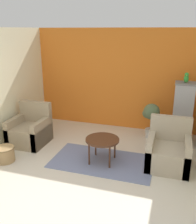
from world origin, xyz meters
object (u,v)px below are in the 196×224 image
at_px(wicker_basket, 5,154).
at_px(potted_plant, 151,115).
at_px(armchair_right, 168,152).
at_px(birdcage, 182,114).
at_px(armchair_left, 30,131).
at_px(coffee_table, 102,141).
at_px(parrot, 186,78).

bearing_deg(wicker_basket, potted_plant, 38.37).
xyz_separation_m(armchair_right, birdcage, (0.22, 1.25, 0.39)).
height_order(armchair_left, wicker_basket, armchair_left).
bearing_deg(coffee_table, parrot, 45.03).
xyz_separation_m(coffee_table, wicker_basket, (-1.88, -0.57, -0.29)).
height_order(parrot, wicker_basket, parrot).
bearing_deg(birdcage, coffee_table, -135.00).
height_order(armchair_right, parrot, parrot).
height_order(armchair_left, birdcage, birdcage).
height_order(armchair_left, armchair_right, same).
relative_size(armchair_left, potted_plant, 1.09).
distance_m(birdcage, potted_plant, 0.72).
relative_size(birdcage, wicker_basket, 3.54).
xyz_separation_m(coffee_table, armchair_right, (1.26, 0.23, -0.16)).
relative_size(armchair_left, parrot, 4.04).
relative_size(coffee_table, armchair_left, 0.72).
bearing_deg(wicker_basket, armchair_left, 88.63).
height_order(armchair_right, birdcage, birdcage).
bearing_deg(coffee_table, armchair_right, 10.39).
bearing_deg(parrot, birdcage, -90.00).
distance_m(coffee_table, armchair_right, 1.29).
bearing_deg(armchair_left, birdcage, 18.78).
distance_m(armchair_left, armchair_right, 3.12).
distance_m(coffee_table, armchair_left, 1.89).
bearing_deg(potted_plant, wicker_basket, -141.63).
xyz_separation_m(coffee_table, parrot, (1.48, 1.48, 1.07)).
xyz_separation_m(armchair_right, wicker_basket, (-3.14, -0.81, -0.13)).
bearing_deg(birdcage, wicker_basket, -148.53).
height_order(birdcage, potted_plant, birdcage).
xyz_separation_m(armchair_left, armchair_right, (3.11, -0.12, 0.00)).
xyz_separation_m(birdcage, wicker_basket, (-3.36, -2.06, -0.52)).
distance_m(birdcage, wicker_basket, 3.97).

